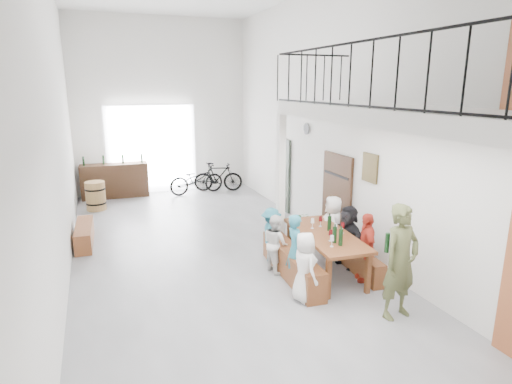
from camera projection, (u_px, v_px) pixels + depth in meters
name	position (u px, v px, depth m)	size (l,w,h in m)	color
floor	(214.00, 255.00, 8.88)	(12.00, 12.00, 0.00)	slate
room_walls	(209.00, 78.00, 8.01)	(12.00, 12.00, 12.00)	white
gateway_portal	(152.00, 149.00, 13.78)	(2.80, 0.08, 2.80)	white
right_wall_decor	(384.00, 181.00, 7.69)	(0.07, 8.28, 5.07)	brown
balcony	(404.00, 119.00, 6.00)	(1.52, 5.62, 4.00)	white
tasting_table	(326.00, 238.00, 7.82)	(1.04, 2.19, 0.79)	brown
bench_inner	(292.00, 264.00, 7.80)	(0.36, 2.25, 0.52)	brown
bench_wall	(354.00, 258.00, 8.16)	(0.25, 1.89, 0.43)	brown
tableware	(332.00, 230.00, 7.58)	(0.60, 1.07, 0.35)	black
side_bench	(84.00, 234.00, 9.44)	(0.34, 1.55, 0.44)	brown
oak_barrel	(96.00, 196.00, 11.98)	(0.55, 0.55, 0.81)	olive
serving_counter	(115.00, 181.00, 13.31)	(2.00, 0.56, 1.06)	#392013
counter_bottles	(113.00, 159.00, 13.13)	(1.76, 0.14, 0.28)	black
guest_left_a	(305.00, 267.00, 6.86)	(0.57, 0.37, 1.17)	white
guest_left_b	(295.00, 250.00, 7.43)	(0.47, 0.31, 1.28)	teal
guest_left_c	(276.00, 243.00, 7.99)	(0.53, 0.42, 1.10)	white
guest_left_d	(271.00, 234.00, 8.50)	(0.70, 0.40, 1.08)	teal
guest_right_a	(366.00, 247.00, 7.58)	(0.74, 0.31, 1.26)	red
guest_right_b	(348.00, 236.00, 8.17)	(1.13, 0.36, 1.22)	black
guest_right_c	(332.00, 226.00, 8.69)	(0.62, 0.40, 1.26)	white
host_standing	(401.00, 262.00, 6.32)	(0.64, 0.42, 1.76)	#4F542F
potted_plant	(301.00, 220.00, 10.46)	(0.36, 0.32, 0.40)	#194B17
bicycle_near	(197.00, 179.00, 13.75)	(0.62, 1.79, 0.94)	black
bicycle_far	(218.00, 177.00, 14.08)	(0.45, 1.59, 0.96)	black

